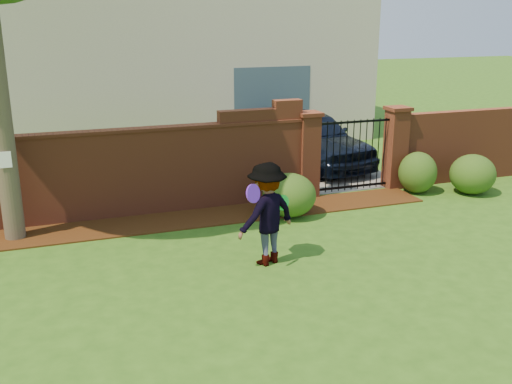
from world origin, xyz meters
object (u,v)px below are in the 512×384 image
object	(u,v)px
car	(315,139)
frisbee_green	(283,203)
man	(268,215)
frisbee_purple	(253,194)

from	to	relation	value
car	frisbee_green	xyz separation A→B (m)	(-3.10, -5.45, 0.24)
car	man	bearing A→B (deg)	-131.32
car	frisbee_purple	distance (m)	6.99
car	man	distance (m)	6.48
man	frisbee_green	xyz separation A→B (m)	(0.28, 0.07, 0.15)
car	frisbee_green	size ratio (longest dim) A/B	17.12
frisbee_purple	frisbee_green	xyz separation A→B (m)	(0.65, 0.43, -0.34)
frisbee_green	car	bearing A→B (deg)	60.34
man	frisbee_green	bearing A→B (deg)	173.89
frisbee_green	frisbee_purple	bearing A→B (deg)	-146.72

